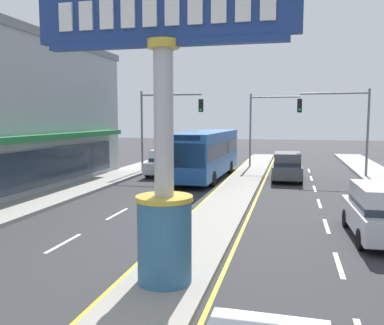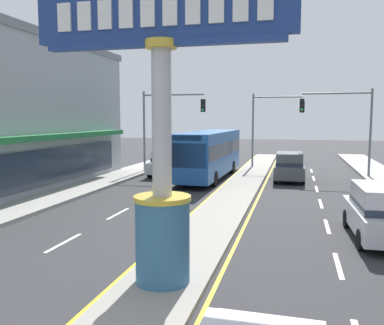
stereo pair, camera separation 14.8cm
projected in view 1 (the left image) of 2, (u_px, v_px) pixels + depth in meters
median_strip at (231, 198)px, 21.35m from camera, size 2.17×52.00×0.14m
sidewalk_left at (53, 197)px, 21.53m from camera, size 2.77×60.00×0.18m
lane_markings at (227, 205)px, 20.05m from camera, size 8.91×52.00×0.01m
district_sign at (164, 148)px, 9.91m from camera, size 6.32×1.40×7.25m
traffic_light_left_side at (164, 117)px, 30.75m from camera, size 4.86×0.46×6.20m
traffic_light_right_side at (341, 117)px, 28.73m from camera, size 4.86×0.46×6.20m
traffic_light_median_far at (269, 118)px, 33.98m from camera, size 4.20×0.46×6.20m
suv_near_right_lane at (165, 162)px, 30.39m from camera, size 2.02×4.63×1.90m
bus_far_right_lane at (207, 152)px, 28.75m from camera, size 2.77×11.25×3.26m
suv_near_left_lane at (381, 211)px, 14.22m from camera, size 2.10×4.67×1.90m
suv_mid_left_lane at (287, 166)px, 27.64m from camera, size 2.03×4.63×1.90m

